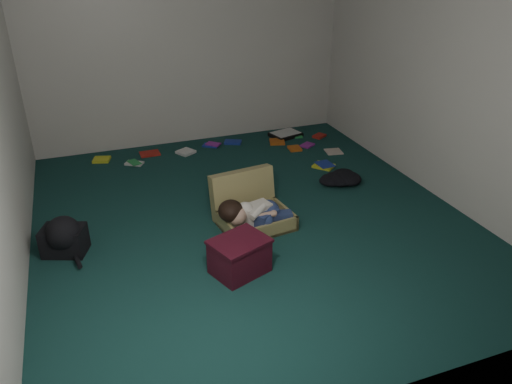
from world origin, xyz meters
TOP-DOWN VIEW (x-y plane):
  - floor at (0.00, 0.00)m, footprint 4.50×4.50m
  - wall_back at (0.00, 2.25)m, footprint 4.50×0.00m
  - wall_front at (0.00, -2.25)m, footprint 4.50×0.00m
  - wall_right at (2.00, 0.00)m, footprint 0.00×4.50m
  - suitcase at (-0.03, -0.07)m, footprint 0.71×0.70m
  - person at (-0.05, -0.24)m, footprint 0.70×0.34m
  - maroon_bin at (-0.38, -0.80)m, footprint 0.53×0.48m
  - backpack at (-1.70, -0.02)m, footprint 0.54×0.49m
  - clothing_pile at (1.22, 0.44)m, footprint 0.46×0.41m
  - paper_tray at (1.21, 1.95)m, footprint 0.46×0.39m
  - book_scatter at (0.52, 1.67)m, footprint 3.09×1.36m

SIDE VIEW (x-z plane):
  - floor at x=0.00m, z-range 0.00..0.00m
  - book_scatter at x=0.52m, z-range 0.00..0.02m
  - paper_tray at x=1.21m, z-range 0.00..0.05m
  - clothing_pile at x=1.22m, z-range 0.00..0.13m
  - backpack at x=-1.70m, z-range 0.00..0.26m
  - suitcase at x=-0.03m, z-range -0.09..0.38m
  - maroon_bin at x=-0.38m, z-range 0.00..0.30m
  - person at x=-0.05m, z-range 0.04..0.33m
  - wall_back at x=0.00m, z-range -0.95..3.55m
  - wall_front at x=0.00m, z-range -0.95..3.55m
  - wall_right at x=2.00m, z-range -0.95..3.55m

